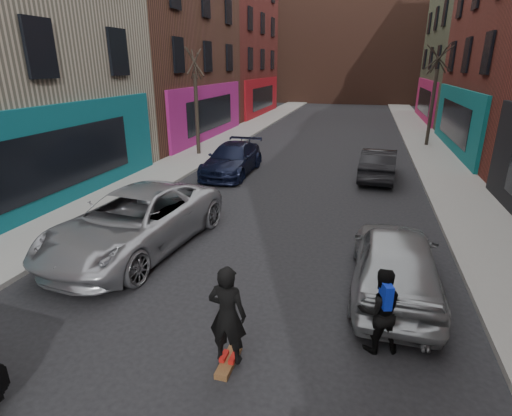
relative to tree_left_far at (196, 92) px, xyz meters
The scene contains 12 objects.
sidewalk_left 12.45m from the tree_left_far, 90.24° to the left, with size 2.50×84.00×0.13m, color gray.
sidewalk_right 17.61m from the tree_left_far, 43.95° to the left, with size 2.50×84.00×0.13m, color gray.
building_far 38.67m from the tree_left_far, 80.73° to the left, with size 40.00×10.00×14.00m, color #47281E.
tree_left_far is the anchor object (origin of this frame).
tree_right_far 13.78m from the tree_left_far, 25.82° to the left, with size 2.00×2.00×6.80m, color black, non-canonical shape.
parked_left_far 12.03m from the tree_left_far, 75.21° to the right, with size 2.66×5.77×1.60m, color #919399.
parked_left_end 5.13m from the tree_left_far, 46.61° to the right, with size 1.92×4.71×1.37m, color black.
parked_right_far 15.46m from the tree_left_far, 51.10° to the right, with size 1.79×4.45×1.52m, color gray.
parked_right_end 10.06m from the tree_left_far, 13.97° to the right, with size 1.41×4.06×1.34m, color black.
skateboard 16.78m from the tree_left_far, 65.45° to the right, with size 0.22×0.80×0.10m, color brown.
skateboarder 16.62m from the tree_left_far, 65.45° to the right, with size 0.63×0.41×1.73m, color black.
pedestrian 16.88m from the tree_left_far, 56.53° to the right, with size 0.90×0.80×1.56m.
Camera 1 is at (2.48, -2.05, 4.72)m, focal length 28.00 mm.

